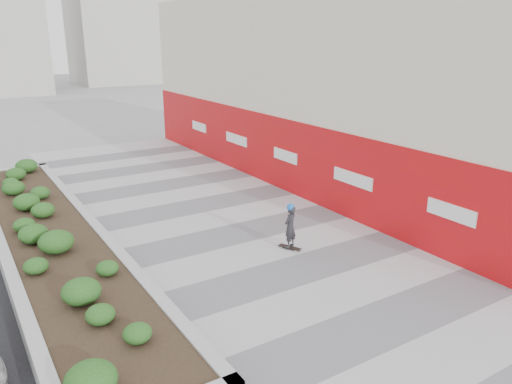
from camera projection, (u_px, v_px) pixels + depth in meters
ground at (342, 298)px, 12.39m from camera, size 160.00×160.00×0.00m
walkway at (274, 254)px, 14.81m from camera, size 8.00×36.00×0.01m
building at (330, 88)px, 21.98m from camera, size 6.04×24.08×8.00m
planter at (50, 236)px, 15.11m from camera, size 3.00×18.00×0.90m
manhole_cover at (288, 251)px, 15.06m from camera, size 0.44×0.44×0.01m
skateboarder at (290, 226)px, 14.95m from camera, size 0.57×0.74×1.47m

